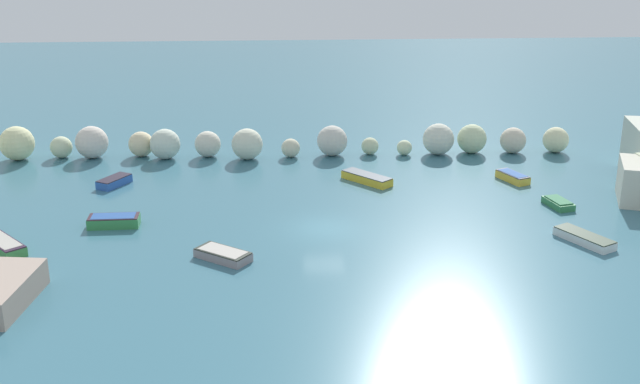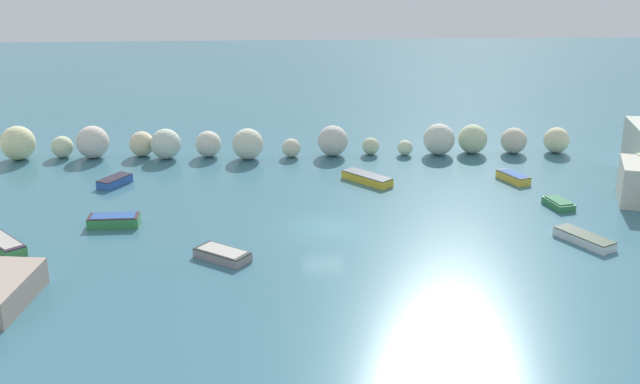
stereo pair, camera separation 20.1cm
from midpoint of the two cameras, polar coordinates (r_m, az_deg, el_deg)
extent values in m
plane|color=#3A6D7F|center=(48.81, 0.16, -2.64)|extent=(160.00, 160.00, 0.00)
sphere|color=beige|center=(66.76, -21.19, 3.31)|extent=(2.71, 2.71, 2.71)
sphere|color=beige|center=(66.32, -18.32, 3.10)|extent=(1.74, 1.74, 1.74)
sphere|color=beige|center=(65.41, -16.29, 3.48)|extent=(2.59, 2.59, 2.59)
sphere|color=beige|center=(64.96, -12.92, 3.40)|extent=(2.02, 2.02, 2.02)
sphere|color=silver|center=(63.81, -11.25, 3.42)|extent=(2.42, 2.42, 2.42)
sphere|color=beige|center=(63.85, -8.23, 3.46)|extent=(2.09, 2.09, 2.09)
sphere|color=beige|center=(62.76, -5.39, 3.48)|extent=(2.48, 2.48, 2.48)
sphere|color=beige|center=(63.22, -2.23, 3.21)|extent=(1.51, 1.51, 1.51)
sphere|color=beige|center=(63.49, 0.80, 3.74)|extent=(2.46, 2.46, 2.46)
sphere|color=beige|center=(64.03, 3.55, 3.34)|extent=(1.40, 1.40, 1.40)
sphere|color=beige|center=(64.13, 6.04, 3.22)|extent=(1.23, 1.23, 1.23)
sphere|color=silver|center=(64.50, 8.48, 3.81)|extent=(2.53, 2.53, 2.53)
sphere|color=beige|center=(65.39, 10.86, 3.81)|extent=(2.37, 2.37, 2.37)
sphere|color=beige|center=(66.13, 13.72, 3.66)|extent=(2.10, 2.10, 2.10)
sphere|color=beige|center=(67.22, 16.63, 3.64)|extent=(2.09, 2.09, 2.09)
cube|color=gray|center=(44.75, -7.17, -4.57)|extent=(3.42, 3.05, 0.47)
cube|color=black|center=(44.64, -7.18, -4.26)|extent=(3.35, 2.99, 0.06)
cube|color=#ADA89E|center=(44.64, -7.18, -4.25)|extent=(2.90, 2.59, 0.08)
cube|color=#317C46|center=(54.66, 16.78, -0.81)|extent=(1.68, 2.48, 0.44)
cube|color=#2D7047|center=(54.57, 16.80, -0.55)|extent=(1.42, 2.11, 0.08)
cube|color=#358A48|center=(50.68, -14.82, -2.08)|extent=(3.16, 1.36, 0.63)
cube|color=#311E27|center=(50.56, -14.85, -1.72)|extent=(3.10, 1.34, 0.06)
cube|color=#234C93|center=(50.56, -14.85, -1.71)|extent=(2.69, 1.16, 0.08)
cube|color=#3F8B44|center=(49.44, -22.23, -3.51)|extent=(3.80, 4.13, 0.55)
cube|color=#2F1D31|center=(49.33, -22.27, -3.19)|extent=(3.73, 4.04, 0.06)
cube|color=#ADA89E|center=(49.33, -22.27, -3.18)|extent=(3.23, 3.51, 0.08)
cube|color=#2E5BB2|center=(58.42, -14.78, 0.72)|extent=(2.34, 2.86, 0.55)
cube|color=#231D2A|center=(58.32, -14.81, 1.00)|extent=(2.29, 2.80, 0.06)
cube|color=yellow|center=(59.16, 13.69, 1.04)|extent=(2.05, 2.90, 0.53)
cube|color=#232530|center=(59.08, 13.71, 1.31)|extent=(2.01, 2.84, 0.06)
cube|color=#234C93|center=(59.07, 13.72, 1.32)|extent=(1.74, 2.47, 0.08)
cube|color=gold|center=(57.30, 3.31, 0.98)|extent=(3.57, 3.79, 0.55)
cube|color=#1F2933|center=(57.20, 3.32, 1.27)|extent=(3.49, 3.72, 0.06)
cube|color=silver|center=(49.16, 18.49, -3.22)|extent=(2.89, 3.89, 0.48)
cube|color=#1E2F20|center=(49.07, 18.53, -2.93)|extent=(2.83, 3.81, 0.06)
camera|label=1|loc=(0.10, -90.11, -0.04)|focal=44.17mm
camera|label=2|loc=(0.10, 89.89, 0.04)|focal=44.17mm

